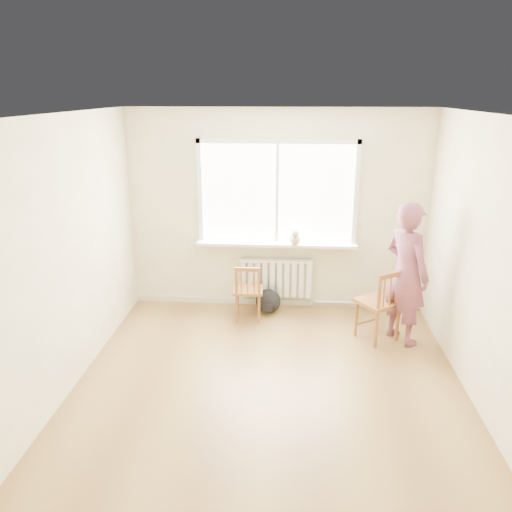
% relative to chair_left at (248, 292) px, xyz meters
% --- Properties ---
extents(floor, '(4.50, 4.50, 0.00)m').
position_rel_chair_left_xyz_m(floor, '(0.35, -1.72, -0.39)').
color(floor, olive).
rests_on(floor, ground).
extents(ceiling, '(4.50, 4.50, 0.00)m').
position_rel_chair_left_xyz_m(ceiling, '(0.35, -1.72, 2.31)').
color(ceiling, white).
rests_on(ceiling, back_wall).
extents(back_wall, '(4.00, 0.01, 2.70)m').
position_rel_chair_left_xyz_m(back_wall, '(0.35, 0.53, 0.96)').
color(back_wall, '#EEE7BE').
rests_on(back_wall, ground).
extents(window, '(2.12, 0.05, 1.42)m').
position_rel_chair_left_xyz_m(window, '(0.35, 0.51, 1.27)').
color(window, white).
rests_on(window, back_wall).
extents(windowsill, '(2.15, 0.22, 0.04)m').
position_rel_chair_left_xyz_m(windowsill, '(0.35, 0.42, 0.54)').
color(windowsill, white).
rests_on(windowsill, back_wall).
extents(radiator, '(1.00, 0.12, 0.55)m').
position_rel_chair_left_xyz_m(radiator, '(0.35, 0.44, 0.05)').
color(radiator, white).
rests_on(radiator, back_wall).
extents(heating_pipe, '(1.40, 0.04, 0.04)m').
position_rel_chair_left_xyz_m(heating_pipe, '(1.60, 0.47, -0.31)').
color(heating_pipe, silver).
rests_on(heating_pipe, back_wall).
extents(baseboard, '(4.00, 0.03, 0.08)m').
position_rel_chair_left_xyz_m(baseboard, '(0.35, 0.52, -0.35)').
color(baseboard, beige).
rests_on(baseboard, ground).
extents(chair_left, '(0.40, 0.38, 0.77)m').
position_rel_chair_left_xyz_m(chair_left, '(0.00, 0.00, 0.00)').
color(chair_left, '#9A5B2C').
rests_on(chair_left, floor).
extents(chair_right, '(0.62, 0.61, 0.92)m').
position_rel_chair_left_xyz_m(chair_right, '(1.64, -0.45, 0.07)').
color(chair_right, '#9A5B2C').
rests_on(chair_right, floor).
extents(person, '(0.69, 0.75, 1.72)m').
position_rel_chair_left_xyz_m(person, '(1.90, -0.42, 0.47)').
color(person, '#B33B6E').
rests_on(person, floor).
extents(cat, '(0.17, 0.38, 0.25)m').
position_rel_chair_left_xyz_m(cat, '(0.60, 0.34, 0.66)').
color(cat, beige).
rests_on(cat, windowsill).
extents(backpack, '(0.40, 0.35, 0.34)m').
position_rel_chair_left_xyz_m(backpack, '(0.25, 0.23, -0.22)').
color(backpack, black).
rests_on(backpack, floor).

